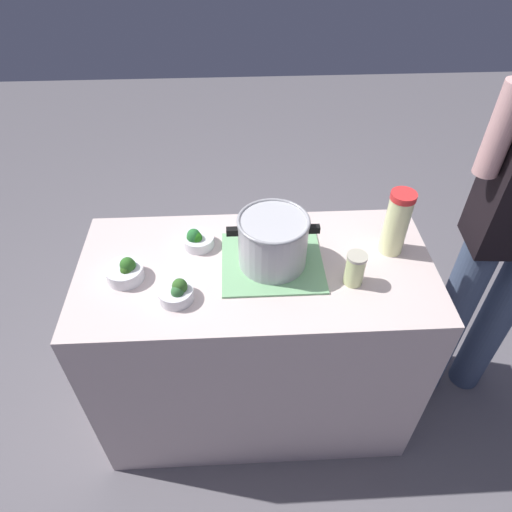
# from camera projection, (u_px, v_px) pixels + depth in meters

# --- Properties ---
(ground_plane) EXTENTS (8.00, 8.00, 0.00)m
(ground_plane) POSITION_uv_depth(u_px,v_px,m) (256.00, 400.00, 2.23)
(ground_plane) COLOR slate
(counter_slab) EXTENTS (1.26, 0.61, 0.91)m
(counter_slab) POSITION_uv_depth(u_px,v_px,m) (256.00, 344.00, 1.92)
(counter_slab) COLOR beige
(counter_slab) RESTS_ON ground_plane
(dish_cloth) EXTENTS (0.35, 0.32, 0.01)m
(dish_cloth) POSITION_uv_depth(u_px,v_px,m) (272.00, 262.00, 1.62)
(dish_cloth) COLOR #7AB57D
(dish_cloth) RESTS_ON counter_slab
(cooking_pot) EXTENTS (0.31, 0.24, 0.19)m
(cooking_pot) POSITION_uv_depth(u_px,v_px,m) (273.00, 240.00, 1.56)
(cooking_pot) COLOR #B7B7BC
(cooking_pot) RESTS_ON dish_cloth
(lemonade_pitcher) EXTENTS (0.09, 0.09, 0.25)m
(lemonade_pitcher) POSITION_uv_depth(u_px,v_px,m) (397.00, 223.00, 1.59)
(lemonade_pitcher) COLOR #F0F4AB
(lemonade_pitcher) RESTS_ON counter_slab
(mason_jar) EXTENTS (0.07, 0.07, 0.12)m
(mason_jar) POSITION_uv_depth(u_px,v_px,m) (355.00, 269.00, 1.52)
(mason_jar) COLOR beige
(mason_jar) RESTS_ON counter_slab
(broccoli_bowl_front) EXTENTS (0.13, 0.13, 0.09)m
(broccoli_bowl_front) POSITION_uv_depth(u_px,v_px,m) (126.00, 271.00, 1.55)
(broccoli_bowl_front) COLOR silver
(broccoli_bowl_front) RESTS_ON counter_slab
(broccoli_bowl_center) EXTENTS (0.12, 0.12, 0.08)m
(broccoli_bowl_center) POSITION_uv_depth(u_px,v_px,m) (177.00, 292.00, 1.48)
(broccoli_bowl_center) COLOR silver
(broccoli_bowl_center) RESTS_ON counter_slab
(broccoli_bowl_back) EXTENTS (0.11, 0.11, 0.08)m
(broccoli_bowl_back) POSITION_uv_depth(u_px,v_px,m) (197.00, 239.00, 1.67)
(broccoli_bowl_back) COLOR silver
(broccoli_bowl_back) RESTS_ON counter_slab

